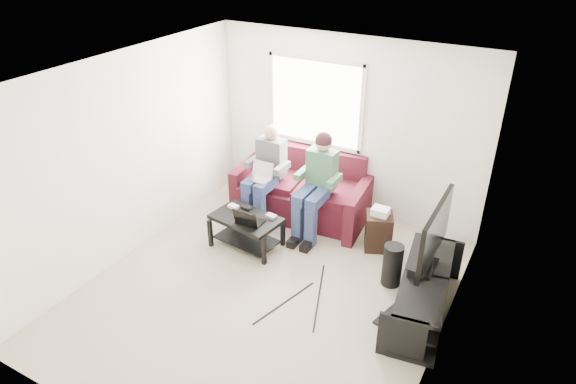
{
  "coord_description": "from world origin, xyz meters",
  "views": [
    {
      "loc": [
        2.56,
        -4.1,
        3.98
      ],
      "look_at": [
        -0.04,
        0.6,
        1.04
      ],
      "focal_mm": 32.0,
      "sensor_mm": 36.0,
      "label": 1
    }
  ],
  "objects_px": {
    "coffee_table": "(246,225)",
    "tv_stand": "(423,296)",
    "subwoofer": "(392,265)",
    "sofa": "(302,192)",
    "end_table": "(379,230)",
    "tv": "(435,234)"
  },
  "relations": [
    {
      "from": "coffee_table",
      "to": "tv",
      "type": "height_order",
      "value": "tv"
    },
    {
      "from": "sofa",
      "to": "end_table",
      "type": "relative_size",
      "value": 3.37
    },
    {
      "from": "tv",
      "to": "subwoofer",
      "type": "relative_size",
      "value": 2.04
    },
    {
      "from": "tv_stand",
      "to": "subwoofer",
      "type": "relative_size",
      "value": 3.08
    },
    {
      "from": "coffee_table",
      "to": "tv_stand",
      "type": "distance_m",
      "value": 2.45
    },
    {
      "from": "tv_stand",
      "to": "end_table",
      "type": "distance_m",
      "value": 1.32
    },
    {
      "from": "sofa",
      "to": "subwoofer",
      "type": "height_order",
      "value": "sofa"
    },
    {
      "from": "end_table",
      "to": "tv",
      "type": "bearing_deg",
      "value": -44.86
    },
    {
      "from": "sofa",
      "to": "coffee_table",
      "type": "xyz_separation_m",
      "value": [
        -0.25,
        -1.14,
        -0.01
      ]
    },
    {
      "from": "end_table",
      "to": "tv_stand",
      "type": "bearing_deg",
      "value": -47.87
    },
    {
      "from": "coffee_table",
      "to": "tv",
      "type": "bearing_deg",
      "value": -1.52
    },
    {
      "from": "tv",
      "to": "subwoofer",
      "type": "bearing_deg",
      "value": 153.77
    },
    {
      "from": "tv_stand",
      "to": "subwoofer",
      "type": "xyz_separation_m",
      "value": [
        -0.47,
        0.33,
        0.03
      ]
    },
    {
      "from": "coffee_table",
      "to": "subwoofer",
      "type": "xyz_separation_m",
      "value": [
        1.97,
        0.17,
        -0.06
      ]
    },
    {
      "from": "subwoofer",
      "to": "sofa",
      "type": "bearing_deg",
      "value": 150.54
    },
    {
      "from": "sofa",
      "to": "end_table",
      "type": "xyz_separation_m",
      "value": [
        1.31,
        -0.33,
        -0.06
      ]
    },
    {
      "from": "coffee_table",
      "to": "subwoofer",
      "type": "distance_m",
      "value": 1.98
    },
    {
      "from": "coffee_table",
      "to": "tv_stand",
      "type": "relative_size",
      "value": 0.58
    },
    {
      "from": "subwoofer",
      "to": "end_table",
      "type": "xyz_separation_m",
      "value": [
        -0.41,
        0.64,
        0.0
      ]
    },
    {
      "from": "coffee_table",
      "to": "tv",
      "type": "xyz_separation_m",
      "value": [
        2.44,
        -0.06,
        0.66
      ]
    },
    {
      "from": "coffee_table",
      "to": "tv_stand",
      "type": "bearing_deg",
      "value": -3.85
    },
    {
      "from": "sofa",
      "to": "tv",
      "type": "distance_m",
      "value": 2.59
    }
  ]
}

